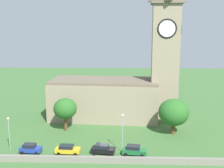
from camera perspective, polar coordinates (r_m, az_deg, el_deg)
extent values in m
plane|color=#3D6633|center=(71.55, -0.41, -7.97)|extent=(200.00, 200.00, 0.00)
cube|color=gray|center=(75.90, -1.51, -3.14)|extent=(27.99, 14.24, 9.44)
cube|color=#675C4A|center=(74.81, -1.53, 0.63)|extent=(27.93, 13.24, 0.70)
cube|color=gray|center=(73.73, 10.32, 3.94)|extent=(6.95, 6.95, 28.83)
cube|color=#736753|center=(73.40, 10.73, 15.37)|extent=(8.06, 8.06, 0.50)
cylinder|color=white|center=(69.86, 10.78, 10.65)|extent=(4.19, 0.39, 4.19)
torus|color=black|center=(69.86, 10.78, 10.65)|extent=(4.58, 0.67, 4.56)
cylinder|color=white|center=(73.52, 13.19, 10.57)|extent=(0.39, 4.19, 4.19)
torus|color=black|center=(73.52, 13.19, 10.57)|extent=(0.67, 4.58, 4.56)
cube|color=gray|center=(52.47, -1.43, -14.66)|extent=(45.05, 0.70, 1.15)
cube|color=#233D9E|center=(58.15, -15.68, -12.24)|extent=(4.12, 1.97, 0.83)
cube|color=#1E232B|center=(57.93, -15.91, -11.54)|extent=(2.34, 1.65, 0.66)
cylinder|color=black|center=(58.58, -14.07, -12.42)|extent=(0.68, 0.35, 0.66)
cylinder|color=black|center=(57.11, -14.67, -13.08)|extent=(0.68, 0.35, 0.66)
cylinder|color=black|center=(59.53, -16.60, -12.17)|extent=(0.68, 0.35, 0.66)
cylinder|color=black|center=(58.09, -17.25, -12.80)|extent=(0.68, 0.35, 0.66)
cube|color=gold|center=(56.41, -8.66, -12.73)|extent=(4.68, 1.95, 0.79)
cube|color=#1E232B|center=(56.18, -8.92, -12.05)|extent=(2.64, 1.66, 0.63)
cylinder|color=black|center=(57.04, -6.87, -12.83)|extent=(0.64, 0.34, 0.63)
cylinder|color=black|center=(55.46, -7.23, -13.57)|extent=(0.64, 0.34, 0.63)
cylinder|color=black|center=(57.71, -10.01, -12.64)|extent=(0.64, 0.34, 0.63)
cylinder|color=black|center=(56.14, -10.46, -13.35)|extent=(0.64, 0.34, 0.63)
cube|color=black|center=(55.85, -1.74, -12.80)|extent=(4.64, 2.54, 0.84)
cube|color=#1E232B|center=(55.60, -1.97, -12.08)|extent=(2.69, 2.02, 0.66)
cylinder|color=black|center=(56.58, -0.01, -12.93)|extent=(0.71, 0.44, 0.67)
cylinder|color=black|center=(54.90, -0.40, -13.72)|extent=(0.71, 0.44, 0.67)
cylinder|color=black|center=(57.18, -3.02, -12.68)|extent=(0.71, 0.44, 0.67)
cylinder|color=black|center=(55.52, -3.51, -13.45)|extent=(0.71, 0.44, 0.67)
cube|color=#1E6B38|center=(55.46, 4.43, -13.00)|extent=(4.63, 2.45, 0.85)
cube|color=#1E232B|center=(55.17, 4.21, -12.27)|extent=(2.68, 1.95, 0.67)
cylinder|color=black|center=(56.34, 6.08, -13.10)|extent=(0.72, 0.42, 0.68)
cylinder|color=black|center=(54.69, 5.92, -13.88)|extent=(0.72, 0.42, 0.68)
cylinder|color=black|center=(56.61, 2.97, -12.93)|extent=(0.72, 0.42, 0.68)
cylinder|color=black|center=(54.97, 2.71, -13.69)|extent=(0.72, 0.42, 0.68)
cylinder|color=#9EA0A5|center=(60.09, -19.53, -9.36)|extent=(0.14, 0.14, 6.05)
sphere|color=#F4EFCC|center=(59.07, -19.74, -6.41)|extent=(0.44, 0.44, 0.44)
cylinder|color=#9EA0A5|center=(55.30, 2.06, -9.88)|extent=(0.14, 0.14, 7.16)
sphere|color=#F4EFCC|center=(54.06, 2.08, -6.12)|extent=(0.44, 0.44, 0.44)
cylinder|color=brown|center=(66.64, 11.87, -8.54)|extent=(0.93, 0.93, 2.50)
ellipsoid|color=#286023|center=(65.49, 12.00, -5.46)|extent=(6.65, 6.65, 5.98)
cylinder|color=brown|center=(68.13, -9.09, -7.68)|extent=(0.74, 0.74, 3.21)
ellipsoid|color=#286023|center=(67.07, -9.19, -4.78)|extent=(5.30, 5.30, 4.77)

